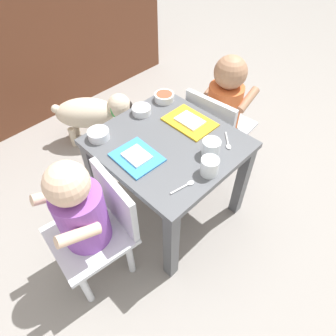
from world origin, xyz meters
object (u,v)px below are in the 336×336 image
dog (92,112)px  food_tray_left (137,157)px  seated_child_left (84,213)px  food_tray_right (190,122)px  seated_child_right (224,104)px  water_cup_left (211,149)px  water_cup_right (209,167)px  cereal_bowl_right_side (141,110)px  dining_table (168,156)px  cereal_bowl_left_side (164,97)px  spoon_by_left_tray (228,142)px  veggie_bowl_far (99,134)px  spoon_by_right_tray (185,186)px

dog → food_tray_left: food_tray_left is taller
seated_child_left → food_tray_right: seated_child_left is taller
seated_child_left → seated_child_right: bearing=3.4°
water_cup_left → water_cup_right: size_ratio=1.06×
seated_child_right → water_cup_right: bearing=-149.2°
cereal_bowl_right_side → dining_table: bearing=-103.1°
seated_child_left → water_cup_left: bearing=-17.6°
food_tray_right → water_cup_left: water_cup_left is taller
dining_table → cereal_bowl_right_side: bearing=76.9°
food_tray_left → cereal_bowl_left_side: size_ratio=2.00×
cereal_bowl_right_side → spoon_by_left_tray: 0.40m
seated_child_left → spoon_by_left_tray: size_ratio=8.00×
dining_table → veggie_bowl_far: size_ratio=6.35×
dog → food_tray_right: bearing=-82.6°
water_cup_left → cereal_bowl_left_side: bearing=71.5°
seated_child_left → food_tray_left: seated_child_left is taller
food_tray_left → food_tray_right: bearing=0.0°
water_cup_right → spoon_by_right_tray: bearing=171.2°
seated_child_left → cereal_bowl_left_side: size_ratio=7.09×
dining_table → spoon_by_left_tray: (0.16, -0.17, 0.09)m
dog → food_tray_left: size_ratio=2.22×
food_tray_left → spoon_by_left_tray: size_ratio=2.26×
dining_table → cereal_bowl_right_side: 0.24m
water_cup_left → spoon_by_right_tray: water_cup_left is taller
water_cup_right → seated_child_left: bearing=152.7°
water_cup_right → cereal_bowl_right_side: size_ratio=0.79×
dining_table → seated_child_right: bearing=5.2°
spoon_by_left_tray → dining_table: bearing=132.5°
food_tray_right → veggie_bowl_far: (-0.33, 0.19, 0.01)m
food_tray_left → water_cup_left: water_cup_left is taller
food_tray_right → spoon_by_left_tray: bearing=-86.6°
dining_table → water_cup_right: (-0.01, -0.22, 0.11)m
water_cup_right → cereal_bowl_right_side: bearing=81.6°
seated_child_left → spoon_by_right_tray: 0.36m
cereal_bowl_right_side → spoon_by_left_tray: (0.11, -0.39, -0.01)m
spoon_by_right_tray → water_cup_right: bearing=-8.8°
dining_table → veggie_bowl_far: bearing=130.5°
water_cup_left → spoon_by_right_tray: (-0.19, -0.04, -0.03)m
seated_child_right → veggie_bowl_far: bearing=163.9°
dog → cereal_bowl_right_side: 0.53m
cereal_bowl_right_side → veggie_bowl_far: size_ratio=0.96×
veggie_bowl_far → spoon_by_right_tray: (0.06, -0.42, -0.02)m
veggie_bowl_far → cereal_bowl_left_side: bearing=-0.1°
veggie_bowl_far → cereal_bowl_left_side: (0.37, -0.00, -0.00)m
dog → spoon_by_right_tray: (-0.19, -0.88, 0.25)m
dog → water_cup_right: (-0.08, -0.90, 0.27)m
dog → seated_child_right: bearing=-60.8°
food_tray_right → spoon_by_right_tray: size_ratio=2.08×
food_tray_right → cereal_bowl_right_side: size_ratio=2.50×
food_tray_left → spoon_by_left_tray: 0.36m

